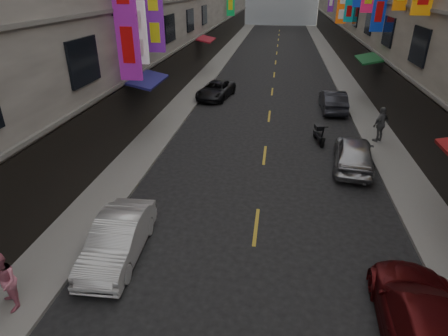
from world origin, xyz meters
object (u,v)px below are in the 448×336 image
(car_right_far, at_px, (333,101))
(scooter_far_right, at_px, (319,134))
(car_right_mid, at_px, (354,153))
(pedestrian_rfar, at_px, (381,124))
(pedestrian_lfar, at_px, (3,283))
(car_left_mid, at_px, (118,239))
(car_right_near, at_px, (424,322))
(car_left_far, at_px, (216,90))

(car_right_far, bearing_deg, scooter_far_right, 76.60)
(car_right_mid, relative_size, pedestrian_rfar, 2.28)
(scooter_far_right, distance_m, pedestrian_lfar, 15.26)
(car_right_mid, xyz_separation_m, car_right_far, (0.05, 8.48, -0.04))
(car_left_mid, relative_size, car_right_near, 0.83)
(car_right_near, height_order, car_right_mid, car_right_mid)
(pedestrian_lfar, height_order, pedestrian_rfar, pedestrian_rfar)
(scooter_far_right, relative_size, car_right_mid, 0.43)
(car_right_near, xyz_separation_m, pedestrian_lfar, (-9.87, -0.49, 0.28))
(scooter_far_right, height_order, car_right_near, car_right_near)
(car_left_far, xyz_separation_m, pedestrian_rfar, (9.73, -7.25, 0.45))
(car_right_mid, bearing_deg, car_left_mid, 50.11)
(car_left_far, height_order, car_right_far, car_right_far)
(pedestrian_rfar, bearing_deg, car_right_far, -111.59)
(car_right_mid, relative_size, car_right_far, 1.02)
(car_right_near, xyz_separation_m, pedestrian_rfar, (1.73, 12.45, 0.37))
(car_right_mid, bearing_deg, pedestrian_lfar, 52.32)
(car_left_far, distance_m, car_right_far, 8.22)
(car_left_mid, height_order, car_right_far, car_right_far)
(car_right_mid, height_order, pedestrian_lfar, pedestrian_lfar)
(scooter_far_right, height_order, car_right_mid, car_right_mid)
(car_left_mid, bearing_deg, car_right_mid, 40.00)
(car_right_near, bearing_deg, pedestrian_lfar, 5.89)
(car_right_far, bearing_deg, car_right_near, 89.64)
(car_left_mid, relative_size, pedestrian_rfar, 2.09)
(scooter_far_right, xyz_separation_m, car_right_near, (1.31, -12.13, 0.22))
(car_right_far, bearing_deg, pedestrian_rfar, 107.60)
(pedestrian_lfar, distance_m, pedestrian_rfar, 17.38)
(car_right_near, relative_size, car_right_mid, 1.10)
(car_left_far, xyz_separation_m, pedestrian_lfar, (-1.87, -20.19, 0.36))
(car_right_near, relative_size, pedestrian_rfar, 2.51)
(car_right_far, distance_m, pedestrian_lfar, 20.78)
(car_left_far, bearing_deg, car_right_mid, -42.81)
(scooter_far_right, bearing_deg, car_left_far, -58.52)
(car_right_far, bearing_deg, car_right_mid, 89.32)
(car_right_far, xyz_separation_m, pedestrian_rfar, (1.73, -5.35, 0.36))
(car_left_far, xyz_separation_m, car_right_far, (8.00, -1.90, 0.08))
(scooter_far_right, distance_m, car_left_far, 10.10)
(car_right_mid, height_order, pedestrian_rfar, pedestrian_rfar)
(scooter_far_right, height_order, car_right_far, car_right_far)
(scooter_far_right, bearing_deg, car_right_mid, 104.13)
(car_right_near, distance_m, pedestrian_rfar, 12.57)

